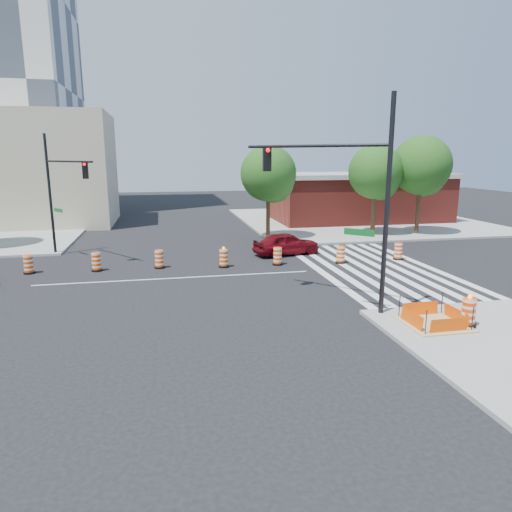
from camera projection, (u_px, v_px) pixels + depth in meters
The scene contains 21 objects.
ground at pixel (177, 278), 23.58m from camera, with size 120.00×120.00×0.00m, color black.
sidewalk_ne at pixel (357, 220), 44.33m from camera, with size 22.00×22.00×0.15m, color gray.
crosswalk_east at pixel (373, 268), 25.73m from camera, with size 6.75×13.50×0.01m.
lane_centerline at pixel (177, 278), 23.58m from camera, with size 14.00×0.12×0.01m, color silver.
excavation_pit at pixel (434, 322), 16.69m from camera, with size 2.20×2.20×0.90m.
brick_storefront at pixel (359, 197), 43.85m from camera, with size 16.50×8.50×4.60m.
beige_midrise at pixel (32, 169), 41.19m from camera, with size 14.00×10.00×10.00m, color #B6AC8B.
red_coupe at pixel (286, 243), 29.07m from camera, with size 1.71×4.26×1.45m, color #5F080E.
signal_pole_se at pixel (344, 185), 17.80m from camera, with size 4.57×4.49×8.28m.
signal_pole_nw at pixel (60, 184), 27.27m from camera, with size 3.40×4.59×7.39m.
pit_drum at pixel (468, 313), 16.42m from camera, with size 0.60×0.60×1.18m.
tree_north_c at pixel (269, 177), 33.49m from camera, with size 4.11×4.11×6.98m.
tree_north_d at pixel (376, 175), 35.13m from camera, with size 4.16×4.16×7.08m.
tree_north_e at pixel (421, 169), 35.38m from camera, with size 4.57×4.57×7.77m.
median_drum_1 at pixel (29, 265), 24.40m from camera, with size 0.60×0.60×1.02m.
median_drum_2 at pixel (96, 262), 24.95m from camera, with size 0.60×0.60×1.02m.
median_drum_3 at pixel (159, 260), 25.60m from camera, with size 0.60×0.60×1.02m.
median_drum_4 at pixel (224, 259), 25.81m from camera, with size 0.60×0.60×1.18m.
median_drum_5 at pixel (278, 257), 26.37m from camera, with size 0.60×0.60×1.02m.
median_drum_6 at pixel (341, 255), 26.77m from camera, with size 0.60×0.60×1.02m.
median_drum_7 at pixel (398, 252), 27.69m from camera, with size 0.60×0.60×1.02m.
Camera 1 is at (-0.57, -23.15, 6.16)m, focal length 32.00 mm.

